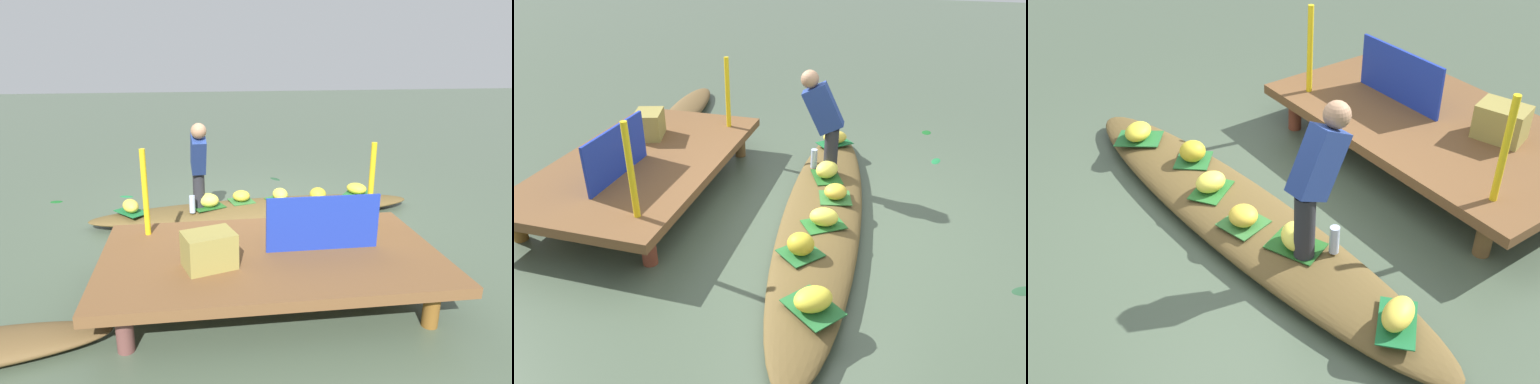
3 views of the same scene
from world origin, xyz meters
TOP-DOWN VIEW (x-y plane):
  - canal_water at (0.00, 0.00)m, footprint 40.00×40.00m
  - dock_platform at (0.17, 2.13)m, footprint 3.20×1.80m
  - vendor_boat at (0.00, 0.00)m, footprint 4.67×1.20m
  - leaf_mat_0 at (-0.34, -0.07)m, footprint 0.45×0.48m
  - banana_bunch_0 at (-0.34, -0.07)m, footprint 0.24×0.30m
  - leaf_mat_1 at (0.22, -0.09)m, footprint 0.40×0.40m
  - banana_bunch_1 at (0.22, -0.09)m, footprint 0.32×0.32m
  - leaf_mat_2 at (-0.87, 0.04)m, footprint 0.46×0.46m
  - banana_bunch_2 at (-0.87, 0.04)m, footprint 0.28×0.29m
  - leaf_mat_3 at (0.70, 0.08)m, footprint 0.50×0.44m
  - banana_bunch_3 at (0.70, 0.08)m, footprint 0.37×0.33m
  - leaf_mat_4 at (1.73, 0.16)m, footprint 0.49×0.50m
  - banana_bunch_4 at (1.73, 0.16)m, footprint 0.31×0.37m
  - leaf_mat_5 at (-1.53, -0.21)m, footprint 0.51×0.53m
  - banana_bunch_5 at (-1.53, -0.21)m, footprint 0.38×0.39m
  - vendor_person at (0.81, 0.18)m, footprint 0.22×0.51m
  - water_bottle at (0.92, 0.28)m, footprint 0.08×0.08m
  - market_banner at (-0.33, 2.13)m, footprint 1.09×0.03m
  - railing_post_west at (-1.03, 1.53)m, footprint 0.06×0.06m
  - railing_post_east at (1.37, 1.53)m, footprint 0.06×0.06m
  - produce_crate at (0.75, 2.35)m, footprint 0.51×0.44m

SIDE VIEW (x-z plane):
  - canal_water at x=0.00m, z-range 0.00..0.00m
  - vendor_boat at x=0.00m, z-range 0.00..0.21m
  - leaf_mat_0 at x=-0.34m, z-range 0.21..0.22m
  - leaf_mat_1 at x=0.22m, z-range 0.21..0.22m
  - leaf_mat_2 at x=-0.87m, z-range 0.21..0.22m
  - leaf_mat_3 at x=0.70m, z-range 0.21..0.22m
  - leaf_mat_4 at x=1.73m, z-range 0.21..0.22m
  - leaf_mat_5 at x=-1.53m, z-range 0.21..0.22m
  - banana_bunch_1 at x=0.22m, z-range 0.21..0.37m
  - banana_bunch_5 at x=-1.53m, z-range 0.21..0.37m
  - banana_bunch_4 at x=1.73m, z-range 0.21..0.38m
  - banana_bunch_0 at x=-0.34m, z-range 0.21..0.38m
  - banana_bunch_3 at x=0.70m, z-range 0.21..0.40m
  - banana_bunch_2 at x=-0.87m, z-range 0.21..0.41m
  - water_bottle at x=0.92m, z-range 0.21..0.44m
  - dock_platform at x=0.17m, z-range 0.16..0.61m
  - produce_crate at x=0.75m, z-range 0.44..0.77m
  - market_banner at x=-0.33m, z-range 0.44..0.98m
  - vendor_person at x=0.81m, z-range 0.29..1.50m
  - railing_post_west at x=-1.03m, z-range 0.44..1.35m
  - railing_post_east at x=1.37m, z-range 0.44..1.35m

